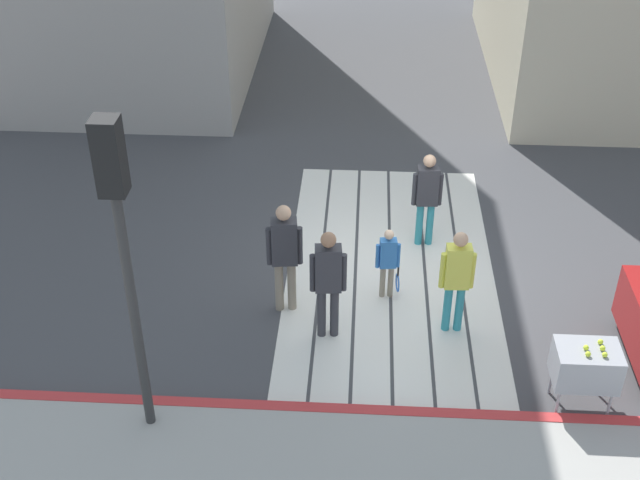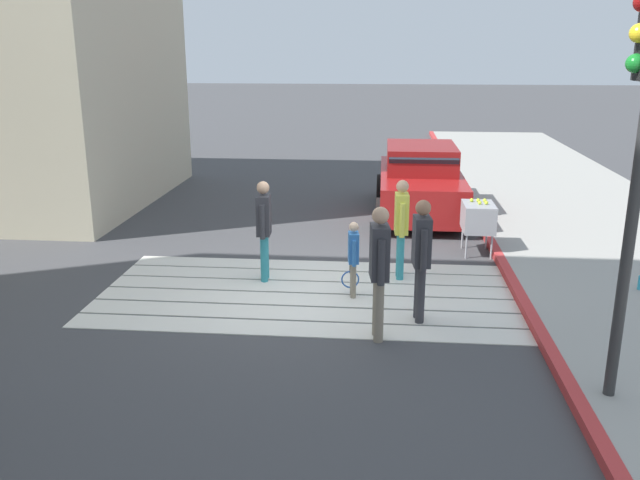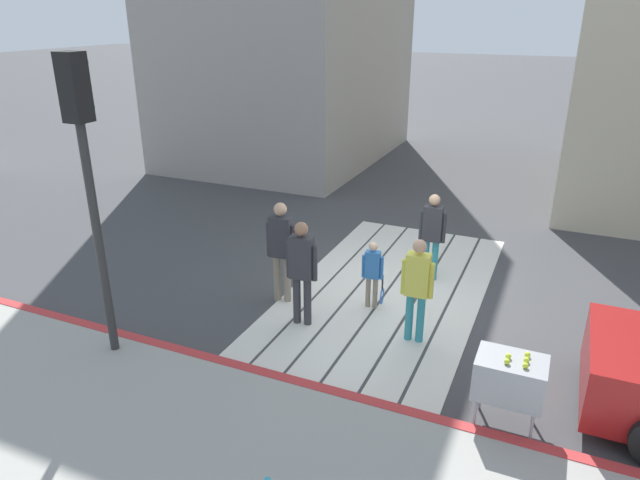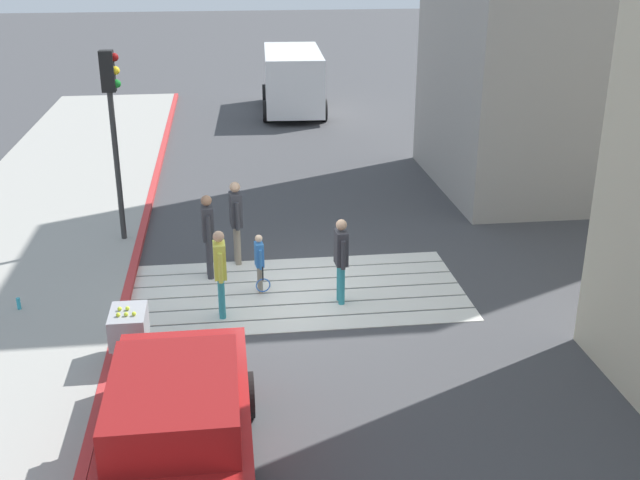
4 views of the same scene
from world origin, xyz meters
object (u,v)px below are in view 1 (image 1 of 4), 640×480
(traffic_light_corner, at_px, (120,222))
(pedestrian_child_with_racket, at_px, (388,260))
(pedestrian_adult_side, at_px, (285,251))
(pedestrian_teen_behind, at_px, (328,278))
(tennis_ball_cart, at_px, (586,365))
(pedestrian_adult_trailing, at_px, (427,194))
(pedestrian_adult_lead, at_px, (457,275))

(traffic_light_corner, xyz_separation_m, pedestrian_child_with_racket, (2.87, -2.95, -2.37))
(pedestrian_adult_side, bearing_deg, pedestrian_teen_behind, -131.13)
(pedestrian_child_with_racket, bearing_deg, pedestrian_teen_behind, 138.74)
(traffic_light_corner, xyz_separation_m, pedestrian_adult_side, (2.47, -1.46, -2.00))
(tennis_ball_cart, bearing_deg, pedestrian_adult_trailing, 26.41)
(pedestrian_teen_behind, bearing_deg, pedestrian_adult_lead, -82.68)
(pedestrian_adult_lead, bearing_deg, pedestrian_adult_side, 81.95)
(traffic_light_corner, relative_size, pedestrian_adult_lead, 2.56)
(pedestrian_teen_behind, distance_m, pedestrian_child_with_racket, 1.33)
(pedestrian_adult_lead, xyz_separation_m, pedestrian_child_with_racket, (0.74, 0.92, -0.30))
(pedestrian_adult_lead, relative_size, pedestrian_adult_trailing, 1.00)
(tennis_ball_cart, xyz_separation_m, pedestrian_adult_lead, (1.45, 1.51, 0.27))
(pedestrian_adult_trailing, distance_m, pedestrian_adult_side, 2.82)
(tennis_ball_cart, height_order, pedestrian_adult_lead, pedestrian_adult_lead)
(traffic_light_corner, bearing_deg, pedestrian_child_with_racket, -45.85)
(pedestrian_adult_lead, xyz_separation_m, pedestrian_adult_side, (0.34, 2.42, 0.07))
(pedestrian_adult_trailing, bearing_deg, pedestrian_adult_lead, -172.13)
(traffic_light_corner, relative_size, tennis_ball_cart, 4.17)
(tennis_ball_cart, bearing_deg, pedestrian_adult_side, 65.49)
(tennis_ball_cart, distance_m, pedestrian_teen_behind, 3.51)
(traffic_light_corner, relative_size, pedestrian_adult_trailing, 2.56)
(pedestrian_adult_lead, height_order, pedestrian_child_with_racket, pedestrian_adult_lead)
(pedestrian_adult_trailing, height_order, pedestrian_teen_behind, pedestrian_teen_behind)
(tennis_ball_cart, distance_m, pedestrian_child_with_racket, 3.27)
(pedestrian_adult_lead, height_order, pedestrian_adult_side, pedestrian_adult_side)
(pedestrian_adult_lead, distance_m, pedestrian_child_with_racket, 1.22)
(traffic_light_corner, xyz_separation_m, tennis_ball_cart, (0.68, -5.39, -2.34))
(pedestrian_child_with_racket, bearing_deg, pedestrian_adult_side, 104.77)
(pedestrian_teen_behind, bearing_deg, pedestrian_adult_trailing, -30.99)
(pedestrian_adult_lead, distance_m, pedestrian_adult_side, 2.45)
(tennis_ball_cart, relative_size, pedestrian_adult_side, 0.57)
(tennis_ball_cart, distance_m, pedestrian_adult_trailing, 4.09)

